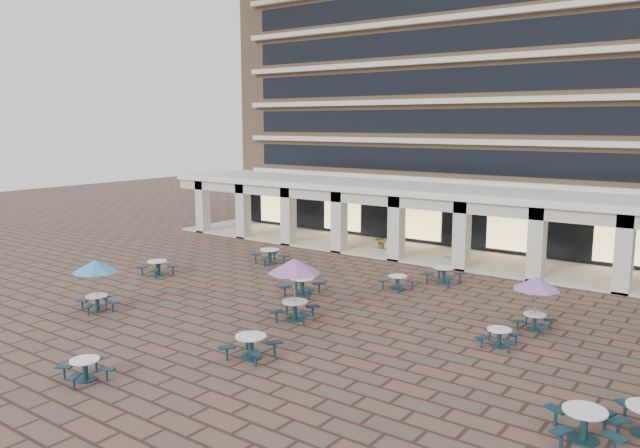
# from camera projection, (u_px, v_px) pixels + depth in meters

# --- Properties ---
(ground) EXTENTS (120.00, 120.00, 0.00)m
(ground) POSITION_uv_depth(u_px,v_px,m) (297.00, 317.00, 26.98)
(ground) COLOR brown
(ground) RESTS_ON ground
(apartment_building) EXTENTS (40.00, 15.50, 25.20)m
(apartment_building) POSITION_uv_depth(u_px,v_px,m) (514.00, 63.00, 45.22)
(apartment_building) COLOR #8F6E50
(apartment_building) RESTS_ON ground
(retail_arcade) EXTENTS (42.00, 6.60, 4.40)m
(retail_arcade) POSITION_uv_depth(u_px,v_px,m) (446.00, 210.00, 38.27)
(retail_arcade) COLOR white
(retail_arcade) RESTS_ON ground
(picnic_table_1) EXTENTS (1.87, 1.87, 0.71)m
(picnic_table_1) POSITION_uv_depth(u_px,v_px,m) (85.00, 368.00, 20.25)
(picnic_table_1) COLOR #13323B
(picnic_table_1) RESTS_ON ground
(picnic_table_2) EXTENTS (2.05, 2.05, 0.83)m
(picnic_table_2) POSITION_uv_depth(u_px,v_px,m) (251.00, 345.00, 22.16)
(picnic_table_2) COLOR #13323B
(picnic_table_2) RESTS_ON ground
(picnic_table_4) EXTENTS (1.99, 1.99, 2.30)m
(picnic_table_4) POSITION_uv_depth(u_px,v_px,m) (95.00, 268.00, 27.49)
(picnic_table_4) COLOR #13323B
(picnic_table_4) RESTS_ON ground
(picnic_table_5) EXTENTS (2.22, 2.22, 0.86)m
(picnic_table_5) POSITION_uv_depth(u_px,v_px,m) (302.00, 285.00, 30.28)
(picnic_table_5) COLOR #13323B
(picnic_table_5) RESTS_ON ground
(picnic_table_6) EXTENTS (2.30, 2.30, 2.65)m
(picnic_table_6) POSITION_uv_depth(u_px,v_px,m) (294.00, 268.00, 26.19)
(picnic_table_6) COLOR #13323B
(picnic_table_6) RESTS_ON ground
(picnic_table_7) EXTENTS (2.34, 2.34, 0.86)m
(picnic_table_7) POSITION_uv_depth(u_px,v_px,m) (584.00, 422.00, 16.39)
(picnic_table_7) COLOR #13323B
(picnic_table_7) RESTS_ON ground
(picnic_table_8) EXTENTS (1.85, 1.85, 0.81)m
(picnic_table_8) POSITION_uv_depth(u_px,v_px,m) (157.00, 266.00, 34.27)
(picnic_table_8) COLOR #13323B
(picnic_table_8) RESTS_ON ground
(picnic_table_9) EXTENTS (2.01, 2.01, 0.86)m
(picnic_table_9) POSITION_uv_depth(u_px,v_px,m) (444.00, 273.00, 32.56)
(picnic_table_9) COLOR #13323B
(picnic_table_9) RESTS_ON ground
(picnic_table_10) EXTENTS (1.63, 1.63, 0.69)m
(picnic_table_10) POSITION_uv_depth(u_px,v_px,m) (499.00, 336.00, 23.32)
(picnic_table_10) COLOR #13323B
(picnic_table_10) RESTS_ON ground
(picnic_table_11) EXTENTS (1.90, 1.90, 2.19)m
(picnic_table_11) POSITION_uv_depth(u_px,v_px,m) (536.00, 285.00, 24.93)
(picnic_table_11) COLOR #13323B
(picnic_table_11) RESTS_ON ground
(picnic_table_12) EXTENTS (2.36, 2.36, 0.86)m
(picnic_table_12) POSITION_uv_depth(u_px,v_px,m) (270.00, 255.00, 37.11)
(picnic_table_12) COLOR #13323B
(picnic_table_12) RESTS_ON ground
(picnic_table_13) EXTENTS (1.80, 1.80, 0.72)m
(picnic_table_13) POSITION_uv_depth(u_px,v_px,m) (398.00, 281.00, 31.30)
(picnic_table_13) COLOR #13323B
(picnic_table_13) RESTS_ON ground
(planter_left) EXTENTS (1.50, 0.71, 1.33)m
(planter_left) POSITION_uv_depth(u_px,v_px,m) (381.00, 247.00, 39.16)
(planter_left) COLOR gray
(planter_left) RESTS_ON ground
(planter_right) EXTENTS (1.50, 0.60, 1.15)m
(planter_right) POSITION_uv_depth(u_px,v_px,m) (456.00, 260.00, 36.24)
(planter_right) COLOR gray
(planter_right) RESTS_ON ground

